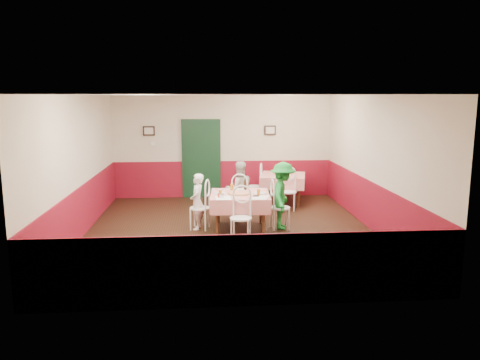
{
  "coord_description": "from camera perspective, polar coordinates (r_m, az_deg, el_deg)",
  "views": [
    {
      "loc": [
        -0.52,
        -9.34,
        2.78
      ],
      "look_at": [
        0.22,
        0.23,
        1.05
      ],
      "focal_mm": 35.0,
      "sensor_mm": 36.0,
      "label": 1
    }
  ],
  "objects": [
    {
      "name": "thermostat",
      "position": [
        12.93,
        -10.56,
        4.36
      ],
      "size": [
        0.1,
        0.03,
        0.1
      ],
      "primitive_type": "cube",
      "color": "white",
      "rests_on": "back_wall"
    },
    {
      "name": "picture_left",
      "position": [
        12.91,
        -11.05,
        5.9
      ],
      "size": [
        0.32,
        0.03,
        0.26
      ],
      "primitive_type": "cube",
      "color": "black",
      "rests_on": "back_wall"
    },
    {
      "name": "wallet",
      "position": [
        9.54,
        1.96,
        -1.94
      ],
      "size": [
        0.12,
        0.1,
        0.02
      ],
      "primitive_type": "cube",
      "rotation": [
        0.0,
        0.0,
        -0.06
      ],
      "color": "black",
      "rests_on": "main_table"
    },
    {
      "name": "picture_right",
      "position": [
        12.95,
        3.69,
        6.08
      ],
      "size": [
        0.32,
        0.03,
        0.26
      ],
      "primitive_type": "cube",
      "color": "black",
      "rests_on": "back_wall"
    },
    {
      "name": "chair_right",
      "position": [
        9.93,
        4.92,
        -3.39
      ],
      "size": [
        0.44,
        0.44,
        0.9
      ],
      "primitive_type": null,
      "rotation": [
        0.0,
        0.0,
        1.61
      ],
      "color": "white",
      "rests_on": "ground"
    },
    {
      "name": "chair_second_b",
      "position": [
        11.56,
        5.87,
        -1.46
      ],
      "size": [
        0.5,
        0.5,
        0.9
      ],
      "primitive_type": null,
      "rotation": [
        0.0,
        0.0,
        -0.23
      ],
      "color": "white",
      "rests_on": "ground"
    },
    {
      "name": "front_wall",
      "position": [
        6.03,
        0.64,
        -3.02
      ],
      "size": [
        6.0,
        0.1,
        2.8
      ],
      "primitive_type": "cube",
      "color": "beige",
      "rests_on": "ground"
    },
    {
      "name": "glass_c",
      "position": [
        10.16,
        -1.0,
        -0.86
      ],
      "size": [
        0.08,
        0.08,
        0.14
      ],
      "primitive_type": "cylinder",
      "rotation": [
        0.0,
        0.0,
        -0.06
      ],
      "color": "#BF7219",
      "rests_on": "main_table"
    },
    {
      "name": "plate_left",
      "position": [
        9.8,
        -2.5,
        -1.64
      ],
      "size": [
        0.26,
        0.26,
        0.01
      ],
      "primitive_type": "cylinder",
      "rotation": [
        0.0,
        0.0,
        -0.06
      ],
      "color": "white",
      "rests_on": "main_table"
    },
    {
      "name": "shaker_c",
      "position": [
        9.43,
        -2.63,
        -1.88
      ],
      "size": [
        0.04,
        0.04,
        0.09
      ],
      "primitive_type": "cylinder",
      "rotation": [
        0.0,
        0.0,
        -0.06
      ],
      "color": "#B23319",
      "rests_on": "main_table"
    },
    {
      "name": "chair_near",
      "position": [
        9.05,
        0.1,
        -4.7
      ],
      "size": [
        0.5,
        0.5,
        0.9
      ],
      "primitive_type": null,
      "rotation": [
        0.0,
        0.0,
        -0.22
      ],
      "color": "white",
      "rests_on": "ground"
    },
    {
      "name": "pizza",
      "position": [
        9.78,
        -0.1,
        -1.6
      ],
      "size": [
        0.5,
        0.5,
        0.03
      ],
      "primitive_type": "cylinder",
      "rotation": [
        0.0,
        0.0,
        -0.06
      ],
      "color": "#B74723",
      "rests_on": "main_table"
    },
    {
      "name": "plate_far",
      "position": [
        10.19,
        -0.11,
        -1.18
      ],
      "size": [
        0.26,
        0.26,
        0.01
      ],
      "primitive_type": "cylinder",
      "rotation": [
        0.0,
        0.0,
        -0.06
      ],
      "color": "white",
      "rests_on": "main_table"
    },
    {
      "name": "chair_second_a",
      "position": [
        12.19,
        1.77,
        -0.81
      ],
      "size": [
        0.5,
        0.5,
        0.9
      ],
      "primitive_type": null,
      "rotation": [
        0.0,
        0.0,
        -1.8
      ],
      "color": "white",
      "rests_on": "ground"
    },
    {
      "name": "shaker_b",
      "position": [
        9.38,
        -2.07,
        -1.95
      ],
      "size": [
        0.04,
        0.04,
        0.09
      ],
      "primitive_type": "cylinder",
      "rotation": [
        0.0,
        0.0,
        -0.06
      ],
      "color": "silver",
      "rests_on": "main_table"
    },
    {
      "name": "glass_b",
      "position": [
        9.62,
        2.28,
        -1.53
      ],
      "size": [
        0.07,
        0.07,
        0.13
      ],
      "primitive_type": "cylinder",
      "rotation": [
        0.0,
        0.0,
        -0.06
      ],
      "color": "#BF7219",
      "rests_on": "main_table"
    },
    {
      "name": "wainscot_front",
      "position": [
        6.31,
        0.61,
        -10.97
      ],
      "size": [
        6.0,
        0.03,
        1.0
      ],
      "primitive_type": "cube",
      "color": "maroon",
      "rests_on": "ground"
    },
    {
      "name": "shaker_a",
      "position": [
        9.4,
        -2.43,
        -1.92
      ],
      "size": [
        0.04,
        0.04,
        0.09
      ],
      "primitive_type": "cylinder",
      "rotation": [
        0.0,
        0.0,
        -0.06
      ],
      "color": "silver",
      "rests_on": "main_table"
    },
    {
      "name": "back_wall",
      "position": [
        12.93,
        -2.09,
        4.08
      ],
      "size": [
        6.0,
        0.1,
        2.8
      ],
      "primitive_type": "cube",
      "color": "beige",
      "rests_on": "ground"
    },
    {
      "name": "door",
      "position": [
        12.91,
        -4.74,
        2.48
      ],
      "size": [
        0.96,
        0.06,
        2.1
      ],
      "primitive_type": "cube",
      "color": "black",
      "rests_on": "ground"
    },
    {
      "name": "menu_right",
      "position": [
        9.44,
        2.5,
        -2.14
      ],
      "size": [
        0.4,
        0.47,
        0.0
      ],
      "primitive_type": "cube",
      "rotation": [
        0.0,
        0.0,
        -0.27
      ],
      "color": "white",
      "rests_on": "main_table"
    },
    {
      "name": "wainscot_back",
      "position": [
        13.04,
        -2.07,
        0.14
      ],
      "size": [
        6.0,
        0.03,
        1.0
      ],
      "primitive_type": "cube",
      "color": "maroon",
      "rests_on": "ground"
    },
    {
      "name": "right_wall",
      "position": [
        10.08,
        16.08,
        1.95
      ],
      "size": [
        0.1,
        7.0,
        2.8
      ],
      "primitive_type": "cube",
      "color": "beige",
      "rests_on": "ground"
    },
    {
      "name": "diner_right",
      "position": [
        9.87,
        5.23,
        -1.92
      ],
      "size": [
        0.73,
        1.02,
        1.42
      ],
      "primitive_type": "imported",
      "rotation": [
        0.0,
        0.0,
        1.34
      ],
      "color": "gray",
      "rests_on": "ground"
    },
    {
      "name": "chair_far",
      "position": [
        10.7,
        -0.08,
        -2.35
      ],
      "size": [
        0.44,
        0.44,
        0.9
      ],
      "primitive_type": null,
      "rotation": [
        0.0,
        0.0,
        3.09
      ],
      "color": "white",
      "rests_on": "ground"
    },
    {
      "name": "wainscot_right",
      "position": [
        10.24,
        15.75,
        -3.04
      ],
      "size": [
        0.03,
        7.0,
        1.0
      ],
      "primitive_type": "cube",
      "color": "maroon",
      "rests_on": "ground"
    },
    {
      "name": "beer_bottle",
      "position": [
        10.19,
        0.63,
        -0.59
      ],
      "size": [
        0.06,
        0.06,
        0.22
      ],
      "primitive_type": "cylinder",
      "rotation": [
        0.0,
        0.0,
        -0.06
      ],
      "color": "#381C0A",
      "rests_on": "main_table"
    },
    {
      "name": "diner_far",
      "position": [
        10.71,
        -0.09,
        -1.21
      ],
      "size": [
        0.72,
        0.6,
        1.32
      ],
      "primitive_type": "imported",
      "rotation": [
        0.0,
        0.0,
        3.31
      ],
      "color": "gray",
      "rests_on": "ground"
    },
    {
      "name": "glass_a",
      "position": [
        9.54,
        -2.41,
        -1.64
      ],
      "size": [
        0.07,
        0.07,
        0.12
      ],
      "primitive_type": "cylinder",
      "rotation": [
        0.0,
        0.0,
        -0.06
      ],
      "color": "#BF7219",
      "rests_on": "main_table"
    },
    {
      "name": "floor",
      "position": [
        9.76,
        -1.19,
        -6.33
      ],
      "size": [
        7.0,
        7.0,
        0.0
      ],
      "primitive_type": "plane",
      "color": "black",
      "rests_on": "ground"
    },
    {
      "name": "plate_right",
      "position": [
        9.82,
        2.47,
        -1.61
      ],
      "size": [
        0.26,
        0.26,
        0.01
      ],
      "primitive_type": "cylinder",
      "rotation": [
        0.0,
        0.0,
        -0.06
      ],
      "color": "white",
      "rests_on": "main_table"
    },
    {
      "name": "second_table",
      "position": [
        12.3,
        5.24,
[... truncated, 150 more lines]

